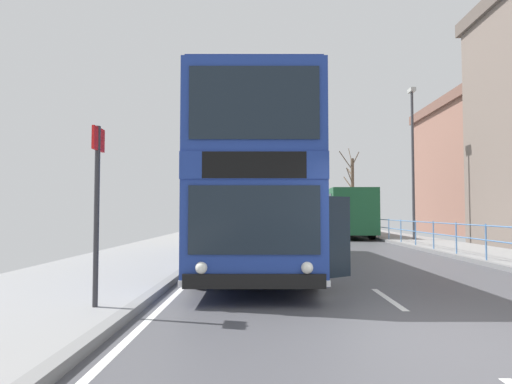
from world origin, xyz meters
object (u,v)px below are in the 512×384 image
(bus_stop_sign_near, at_px, (97,195))
(bare_tree_far_00, at_px, (352,190))
(double_decker_bus_main, at_px, (255,190))
(street_lamp_far_side, at_px, (413,152))
(background_bus_far_lane, at_px, (342,212))

(bus_stop_sign_near, distance_m, bare_tree_far_00, 35.33)
(double_decker_bus_main, distance_m, bus_stop_sign_near, 6.62)
(double_decker_bus_main, bearing_deg, bus_stop_sign_near, -110.63)
(double_decker_bus_main, distance_m, bare_tree_far_00, 28.72)
(double_decker_bus_main, bearing_deg, street_lamp_far_side, 51.45)
(street_lamp_far_side, height_order, bare_tree_far_00, street_lamp_far_side)
(double_decker_bus_main, relative_size, background_bus_far_lane, 1.25)
(double_decker_bus_main, height_order, street_lamp_far_side, street_lamp_far_side)
(double_decker_bus_main, height_order, background_bus_far_lane, double_decker_bus_main)
(street_lamp_far_side, bearing_deg, bare_tree_far_00, 89.06)
(double_decker_bus_main, bearing_deg, background_bus_far_lane, 70.67)
(bare_tree_far_00, bearing_deg, background_bus_far_lane, -104.62)
(double_decker_bus_main, height_order, bus_stop_sign_near, double_decker_bus_main)
(background_bus_far_lane, distance_m, street_lamp_far_side, 6.64)
(bare_tree_far_00, bearing_deg, street_lamp_far_side, -90.94)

